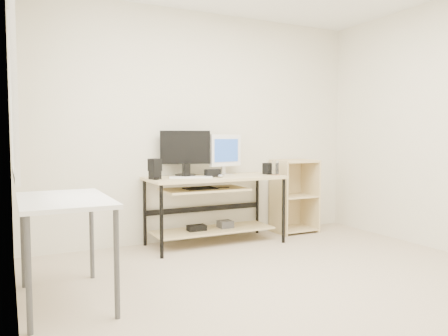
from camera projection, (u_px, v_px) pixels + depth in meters
room at (291, 118)px, 3.23m from camera, size 4.01×4.01×2.62m
desk at (213, 196)px, 4.78m from camera, size 1.50×0.65×0.75m
side_table at (64, 209)px, 3.08m from camera, size 0.60×1.00×0.75m
shelf_unit at (292, 195)px, 5.45m from camera, size 0.50×0.40×0.90m
black_monitor at (185, 150)px, 4.77m from camera, size 0.54×0.23×0.50m
white_imac at (226, 151)px, 4.98m from camera, size 0.43×0.14×0.46m
keyboard at (191, 177)px, 4.59m from camera, size 0.47×0.27×0.02m
mouse at (221, 176)px, 4.65m from camera, size 0.09×0.11×0.03m
center_speaker at (213, 173)px, 4.70m from camera, size 0.18×0.09×0.08m
speaker_left at (155, 168)px, 4.44m from camera, size 0.14×0.14×0.21m
speaker_right at (269, 169)px, 5.06m from camera, size 0.12×0.12×0.13m
audio_controller at (186, 171)px, 4.61m from camera, size 0.09×0.07×0.15m
volume_puck at (156, 179)px, 4.39m from camera, size 0.07×0.07×0.03m
smartphone at (273, 175)px, 4.96m from camera, size 0.06×0.11×0.01m
coaster at (275, 175)px, 4.94m from camera, size 0.13×0.13×0.01m
drinking_glass at (275, 167)px, 4.94m from camera, size 0.10×0.10×0.16m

